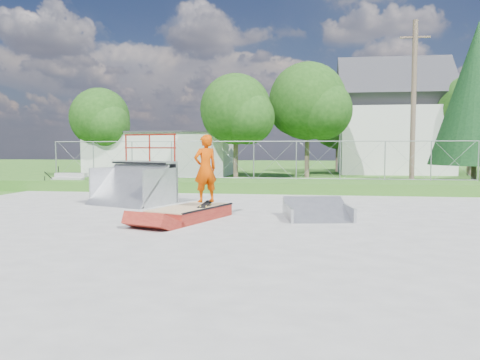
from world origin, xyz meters
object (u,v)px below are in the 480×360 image
at_px(flat_bank_ramp, 317,210).
at_px(quarter_pipe, 131,169).
at_px(grind_box, 190,214).
at_px(skater, 205,171).

bearing_deg(flat_bank_ramp, quarter_pipe, 148.49).
height_order(grind_box, flat_bank_ramp, flat_bank_ramp).
relative_size(quarter_pipe, flat_bank_ramp, 1.37).
relative_size(grind_box, flat_bank_ramp, 1.54).
distance_m(quarter_pipe, skater, 4.37).
xyz_separation_m(grind_box, skater, (0.39, 0.19, 1.16)).
relative_size(quarter_pipe, skater, 1.34).
bearing_deg(quarter_pipe, skater, -19.92).
height_order(grind_box, quarter_pipe, quarter_pipe).
distance_m(grind_box, skater, 1.23).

